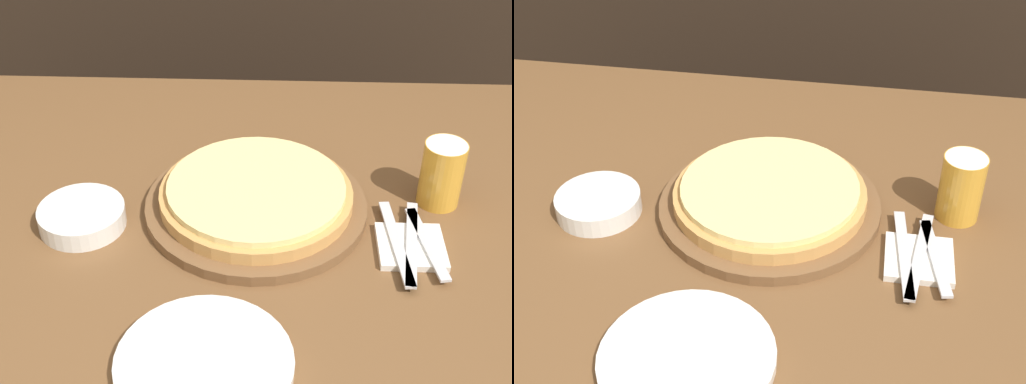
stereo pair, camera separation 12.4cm
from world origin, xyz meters
The scene contains 9 objects.
dining_table centered at (0.00, 0.00, 0.37)m, with size 1.40×1.01×0.75m.
pizza_on_board centered at (0.07, 0.01, 0.77)m, with size 0.39×0.39×0.06m.
beer_glass centered at (0.40, 0.05, 0.81)m, with size 0.07×0.07×0.12m.
dinner_plate centered at (0.01, -0.34, 0.75)m, with size 0.25×0.25×0.02m.
side_bowl centered at (-0.22, -0.04, 0.76)m, with size 0.15×0.15×0.04m.
napkin_stack centered at (0.33, -0.08, 0.75)m, with size 0.11×0.11×0.01m.
fork centered at (0.31, -0.08, 0.76)m, with size 0.04×0.22×0.00m.
dinner_knife centered at (0.33, -0.08, 0.76)m, with size 0.05×0.21×0.00m.
spoon centered at (0.36, -0.08, 0.76)m, with size 0.05×0.18×0.00m.
Camera 1 is at (0.11, -0.98, 1.52)m, focal length 50.00 mm.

